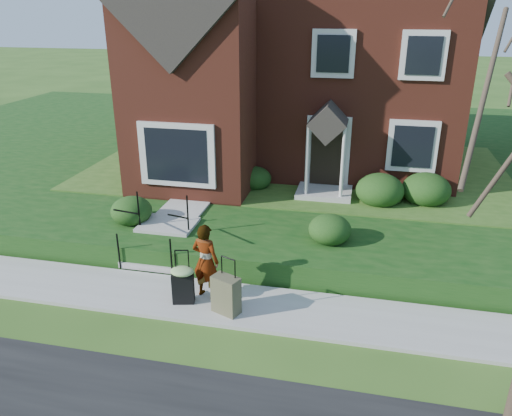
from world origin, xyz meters
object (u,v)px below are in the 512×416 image
(suitcase_black, at_px, (183,283))
(front_steps, at_px, (161,238))
(suitcase_olive, at_px, (226,295))
(woman, at_px, (206,261))

(suitcase_black, bearing_deg, front_steps, 109.40)
(suitcase_black, height_order, suitcase_olive, suitcase_olive)
(front_steps, height_order, woman, woman)
(woman, height_order, suitcase_black, woman)
(suitcase_black, distance_m, suitcase_olive, 0.98)
(front_steps, height_order, suitcase_olive, front_steps)
(front_steps, xyz_separation_m, suitcase_black, (1.32, -2.03, 0.06))
(woman, xyz_separation_m, suitcase_olive, (0.58, -0.51, -0.43))
(suitcase_olive, bearing_deg, front_steps, 158.76)
(suitcase_black, bearing_deg, woman, 28.37)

